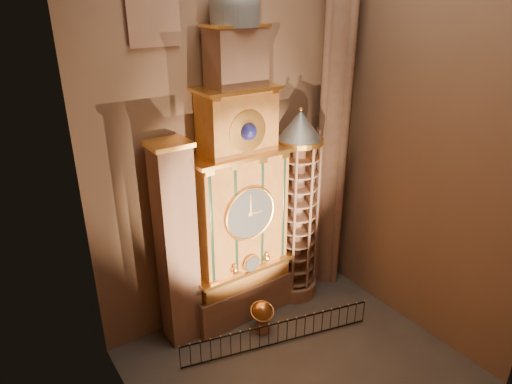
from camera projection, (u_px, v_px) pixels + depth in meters
floor at (298, 367)px, 21.11m from camera, size 14.00×14.00×0.00m
wall_back at (225, 107)px, 21.23m from camera, size 22.00×0.00×22.00m
wall_left at (123, 179)px, 13.08m from camera, size 0.00×22.00×22.00m
wall_right at (429, 113)px, 20.31m from camera, size 0.00×22.00×22.00m
astronomical_clock at (239, 199)px, 22.18m from camera, size 5.60×2.41×16.70m
portrait_tower at (177, 246)px, 21.05m from camera, size 1.80×1.60×10.20m
stair_turret at (297, 210)px, 24.36m from camera, size 2.50×2.50×10.80m
gothic_pier at (336, 96)px, 23.63m from camera, size 2.04×2.04×22.00m
celestial_globe at (262, 314)px, 22.91m from camera, size 1.45×1.39×1.77m
iron_railing at (278, 333)px, 22.17m from camera, size 9.35×2.42×1.28m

